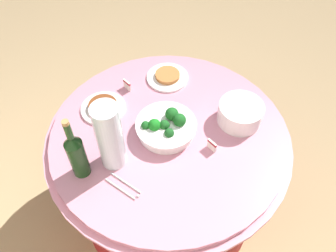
{
  "coord_description": "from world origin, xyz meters",
  "views": [
    {
      "loc": [
        -0.39,
        0.92,
        2.04
      ],
      "look_at": [
        0.0,
        0.0,
        0.79
      ],
      "focal_mm": 37.66,
      "sensor_mm": 36.0,
      "label": 1
    }
  ],
  "objects_px": {
    "plate_stack": "(240,113)",
    "wine_bottle": "(77,154)",
    "serving_tongs": "(124,187)",
    "label_placard_front": "(127,85)",
    "broccoli_bowl": "(166,127)",
    "food_plate_stir_fry": "(103,107)",
    "food_plate_peanuts": "(168,77)",
    "label_placard_mid": "(212,145)",
    "decorative_fruit_vase": "(110,140)"
  },
  "relations": [
    {
      "from": "plate_stack",
      "to": "wine_bottle",
      "type": "relative_size",
      "value": 0.62
    },
    {
      "from": "plate_stack",
      "to": "wine_bottle",
      "type": "height_order",
      "value": "wine_bottle"
    },
    {
      "from": "decorative_fruit_vase",
      "to": "label_placard_mid",
      "type": "distance_m",
      "value": 0.45
    },
    {
      "from": "decorative_fruit_vase",
      "to": "food_plate_peanuts",
      "type": "height_order",
      "value": "decorative_fruit_vase"
    },
    {
      "from": "food_plate_stir_fry",
      "to": "label_placard_front",
      "type": "height_order",
      "value": "label_placard_front"
    },
    {
      "from": "label_placard_front",
      "to": "serving_tongs",
      "type": "bearing_deg",
      "value": 115.49
    },
    {
      "from": "broccoli_bowl",
      "to": "food_plate_stir_fry",
      "type": "distance_m",
      "value": 0.34
    },
    {
      "from": "wine_bottle",
      "to": "decorative_fruit_vase",
      "type": "distance_m",
      "value": 0.14
    },
    {
      "from": "broccoli_bowl",
      "to": "decorative_fruit_vase",
      "type": "bearing_deg",
      "value": 57.02
    },
    {
      "from": "decorative_fruit_vase",
      "to": "wine_bottle",
      "type": "bearing_deg",
      "value": 46.05
    },
    {
      "from": "food_plate_peanuts",
      "to": "plate_stack",
      "type": "bearing_deg",
      "value": 162.53
    },
    {
      "from": "plate_stack",
      "to": "decorative_fruit_vase",
      "type": "xyz_separation_m",
      "value": [
        0.44,
        0.43,
        0.1
      ]
    },
    {
      "from": "plate_stack",
      "to": "label_placard_mid",
      "type": "relative_size",
      "value": 3.82
    },
    {
      "from": "decorative_fruit_vase",
      "to": "label_placard_mid",
      "type": "xyz_separation_m",
      "value": [
        -0.37,
        -0.22,
        -0.12
      ]
    },
    {
      "from": "broccoli_bowl",
      "to": "food_plate_stir_fry",
      "type": "relative_size",
      "value": 1.27
    },
    {
      "from": "plate_stack",
      "to": "decorative_fruit_vase",
      "type": "relative_size",
      "value": 0.62
    },
    {
      "from": "broccoli_bowl",
      "to": "serving_tongs",
      "type": "height_order",
      "value": "broccoli_bowl"
    },
    {
      "from": "broccoli_bowl",
      "to": "label_placard_front",
      "type": "relative_size",
      "value": 5.09
    },
    {
      "from": "label_placard_mid",
      "to": "food_plate_stir_fry",
      "type": "bearing_deg",
      "value": -2.45
    },
    {
      "from": "wine_bottle",
      "to": "label_placard_front",
      "type": "height_order",
      "value": "wine_bottle"
    },
    {
      "from": "label_placard_front",
      "to": "label_placard_mid",
      "type": "relative_size",
      "value": 1.0
    },
    {
      "from": "wine_bottle",
      "to": "food_plate_peanuts",
      "type": "bearing_deg",
      "value": -99.75
    },
    {
      "from": "plate_stack",
      "to": "serving_tongs",
      "type": "distance_m",
      "value": 0.64
    },
    {
      "from": "wine_bottle",
      "to": "food_plate_stir_fry",
      "type": "distance_m",
      "value": 0.38
    },
    {
      "from": "label_placard_front",
      "to": "label_placard_mid",
      "type": "distance_m",
      "value": 0.55
    },
    {
      "from": "label_placard_front",
      "to": "wine_bottle",
      "type": "bearing_deg",
      "value": 95.05
    },
    {
      "from": "broccoli_bowl",
      "to": "label_placard_mid",
      "type": "distance_m",
      "value": 0.22
    },
    {
      "from": "label_placard_mid",
      "to": "wine_bottle",
      "type": "bearing_deg",
      "value": 34.25
    },
    {
      "from": "serving_tongs",
      "to": "label_placard_mid",
      "type": "height_order",
      "value": "label_placard_mid"
    },
    {
      "from": "food_plate_stir_fry",
      "to": "serving_tongs",
      "type": "bearing_deg",
      "value": 130.1
    },
    {
      "from": "food_plate_stir_fry",
      "to": "food_plate_peanuts",
      "type": "distance_m",
      "value": 0.38
    },
    {
      "from": "decorative_fruit_vase",
      "to": "serving_tongs",
      "type": "xyz_separation_m",
      "value": [
        -0.1,
        0.1,
        -0.14
      ]
    },
    {
      "from": "wine_bottle",
      "to": "serving_tongs",
      "type": "height_order",
      "value": "wine_bottle"
    },
    {
      "from": "label_placard_front",
      "to": "food_plate_stir_fry",
      "type": "bearing_deg",
      "value": 74.99
    },
    {
      "from": "broccoli_bowl",
      "to": "food_plate_peanuts",
      "type": "relative_size",
      "value": 1.27
    },
    {
      "from": "broccoli_bowl",
      "to": "food_plate_stir_fry",
      "type": "xyz_separation_m",
      "value": [
        0.34,
        -0.01,
        -0.03
      ]
    },
    {
      "from": "serving_tongs",
      "to": "label_placard_mid",
      "type": "xyz_separation_m",
      "value": [
        -0.27,
        -0.32,
        0.03
      ]
    },
    {
      "from": "decorative_fruit_vase",
      "to": "serving_tongs",
      "type": "height_order",
      "value": "decorative_fruit_vase"
    },
    {
      "from": "broccoli_bowl",
      "to": "wine_bottle",
      "type": "relative_size",
      "value": 0.83
    },
    {
      "from": "broccoli_bowl",
      "to": "food_plate_peanuts",
      "type": "bearing_deg",
      "value": -68.18
    },
    {
      "from": "broccoli_bowl",
      "to": "label_placard_front",
      "type": "bearing_deg",
      "value": -31.78
    },
    {
      "from": "serving_tongs",
      "to": "label_placard_front",
      "type": "xyz_separation_m",
      "value": [
        0.25,
        -0.52,
        0.03
      ]
    },
    {
      "from": "wine_bottle",
      "to": "food_plate_peanuts",
      "type": "relative_size",
      "value": 1.53
    },
    {
      "from": "plate_stack",
      "to": "serving_tongs",
      "type": "height_order",
      "value": "plate_stack"
    },
    {
      "from": "food_plate_stir_fry",
      "to": "label_placard_mid",
      "type": "bearing_deg",
      "value": 177.55
    },
    {
      "from": "serving_tongs",
      "to": "food_plate_stir_fry",
      "type": "distance_m",
      "value": 0.45
    },
    {
      "from": "serving_tongs",
      "to": "label_placard_mid",
      "type": "relative_size",
      "value": 3.04
    },
    {
      "from": "food_plate_stir_fry",
      "to": "label_placard_mid",
      "type": "xyz_separation_m",
      "value": [
        -0.56,
        0.02,
        0.02
      ]
    },
    {
      "from": "serving_tongs",
      "to": "label_placard_mid",
      "type": "distance_m",
      "value": 0.42
    },
    {
      "from": "broccoli_bowl",
      "to": "label_placard_front",
      "type": "xyz_separation_m",
      "value": [
        0.29,
        -0.18,
        -0.01
      ]
    }
  ]
}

